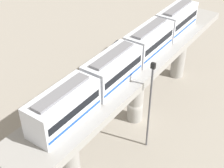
% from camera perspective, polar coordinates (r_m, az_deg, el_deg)
% --- Properties ---
extents(ground_plane, '(120.00, 120.00, 0.00)m').
position_cam_1_polar(ground_plane, '(39.63, 4.00, -6.11)').
color(ground_plane, gray).
extents(viaduct, '(5.20, 35.80, 8.13)m').
position_cam_1_polar(viaduct, '(35.75, 4.42, 1.47)').
color(viaduct, '#999691').
rests_on(viaduct, ground).
extents(train, '(2.64, 27.45, 3.24)m').
position_cam_1_polar(train, '(33.08, 3.56, 5.31)').
color(train, silver).
rests_on(train, viaduct).
extents(parked_car_white, '(2.12, 4.33, 1.76)m').
position_cam_1_polar(parked_car_white, '(43.36, -2.32, -0.58)').
color(parked_car_white, white).
rests_on(parked_car_white, ground).
extents(parked_car_silver, '(2.20, 4.36, 1.76)m').
position_cam_1_polar(parked_car_silver, '(52.01, 1.08, 6.13)').
color(parked_car_silver, '#B2B5BA').
rests_on(parked_car_silver, ground).
extents(parked_car_orange, '(2.28, 4.38, 1.76)m').
position_cam_1_polar(parked_car_orange, '(39.84, -10.44, -5.06)').
color(parked_car_orange, orange).
rests_on(parked_car_orange, ground).
extents(signal_post, '(0.44, 0.28, 10.73)m').
position_cam_1_polar(signal_post, '(32.59, 6.74, -3.49)').
color(signal_post, '#4C4C51').
rests_on(signal_post, ground).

